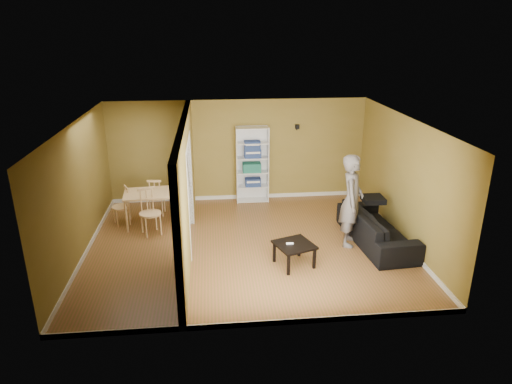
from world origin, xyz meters
The scene contains 16 objects.
room_shell centered at (0.00, 0.00, 1.30)m, with size 6.50×6.50×6.50m.
partition centered at (-1.20, 0.00, 1.30)m, with size 0.22×5.50×2.60m, color olive, non-canonical shape.
wall_speaker centered at (1.50, 2.69, 1.90)m, with size 0.10×0.10×0.10m, color black.
sofa centered at (2.70, -0.14, 0.45)m, with size 1.01×2.35×0.89m, color black.
person centered at (2.12, -0.12, 1.13)m, with size 0.64×0.82×2.26m, color slate.
bookshelf centered at (0.34, 2.60, 0.97)m, with size 0.82×0.36×1.95m.
paper_box_navy_a centered at (0.36, 2.56, 0.51)m, with size 0.39×0.26×0.20m, color navy.
paper_box_teal centered at (0.33, 2.56, 0.91)m, with size 0.45×0.30×0.23m, color #258E75.
paper_box_navy_b centered at (0.35, 2.56, 1.28)m, with size 0.42×0.27×0.21m, color #0F0E4F.
paper_box_navy_c centered at (0.34, 2.56, 1.48)m, with size 0.40×0.26×0.20m, color navy.
coffee_table centered at (0.81, -0.91, 0.38)m, with size 0.67×0.67×0.44m.
game_controller centered at (0.73, -0.91, 0.46)m, with size 0.13×0.04×0.03m, color white.
dining_table centered at (-2.05, 1.31, 0.69)m, with size 1.24×0.82×0.77m.
chair_left centered at (-2.78, 1.38, 0.44)m, with size 0.41×0.41×0.89m, color tan, non-canonical shape.
chair_near centered at (-2.04, 0.77, 0.51)m, with size 0.47×0.47×1.03m, color tan, non-canonical shape.
chair_far centered at (-2.02, 1.88, 0.46)m, with size 0.43×0.43×0.93m, color tan, non-canonical shape.
Camera 1 is at (-0.69, -8.51, 4.31)m, focal length 32.00 mm.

